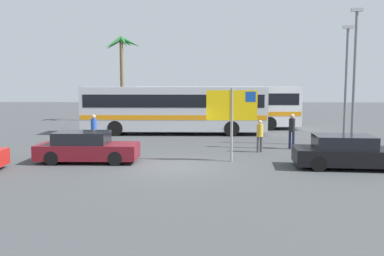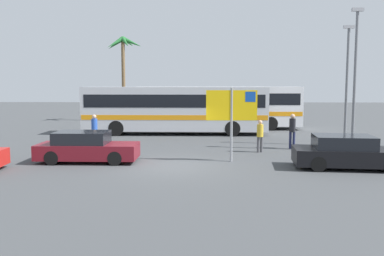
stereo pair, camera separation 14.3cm
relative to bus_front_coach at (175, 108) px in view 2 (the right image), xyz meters
name	(u,v)px [view 2 (the right image)]	position (x,y,z in m)	size (l,w,h in m)	color
ground	(172,166)	(0.62, -10.92, -1.78)	(120.00, 120.00, 0.00)	#424447
bus_front_coach	(175,108)	(0.00, 0.00, 0.00)	(12.19, 2.44, 3.17)	silver
bus_rear_coach	(218,105)	(3.03, 3.46, 0.00)	(12.19, 2.44, 3.17)	white
ferry_sign	(233,108)	(3.18, -9.75, 0.54)	(2.20, 0.12, 3.20)	gray
car_maroon	(87,147)	(-3.14, -10.06, -1.15)	(4.27, 1.70, 1.32)	maroon
car_black	(348,153)	(7.69, -11.10, -1.15)	(4.52, 2.17, 1.32)	black
pedestrian_near_sign	(94,128)	(-3.98, -5.60, -0.76)	(0.32, 0.32, 1.73)	#4C4C51
pedestrian_crossing_lot	(260,134)	(4.71, -7.29, -0.85)	(0.32, 0.32, 1.60)	#4C4C51
pedestrian_by_bus	(292,128)	(6.54, -6.11, -0.70)	(0.32, 0.32, 1.82)	#1E2347
lamp_post_left_side	(355,74)	(9.37, -6.89, 2.06)	(0.56, 0.20, 7.03)	slate
lamp_post_right_side	(347,81)	(9.63, -5.01, 1.77)	(0.56, 0.20, 6.47)	slate
palm_tree_seaside	(123,54)	(-5.33, 9.62, 4.26)	(3.47, 3.46, 7.64)	brown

